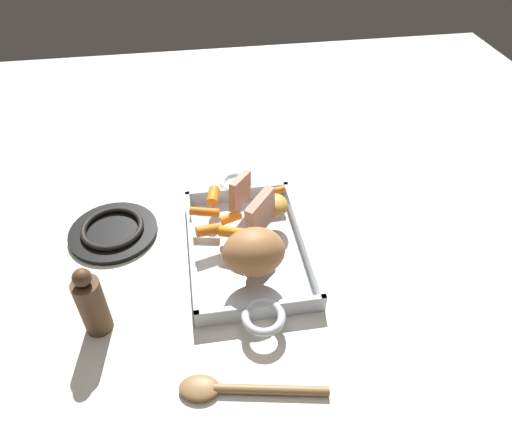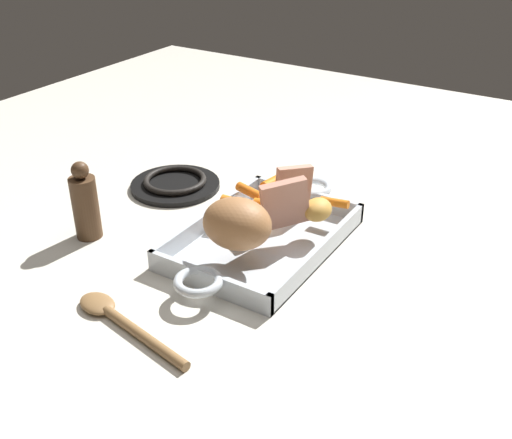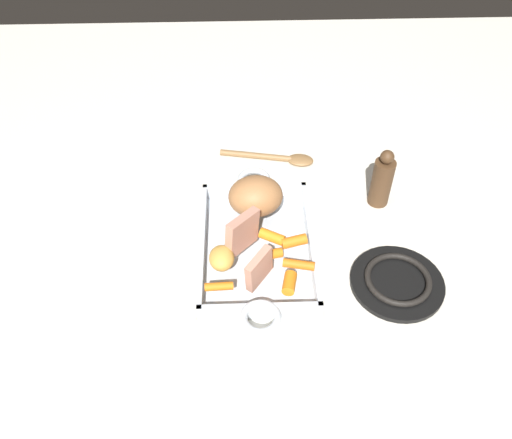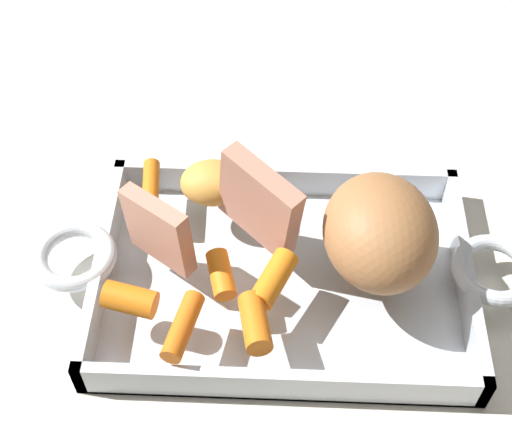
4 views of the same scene
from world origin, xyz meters
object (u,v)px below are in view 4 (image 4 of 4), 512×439
baby_carrot_southeast (130,300)px  roasting_dish (282,275)px  baby_carrot_short (151,185)px  baby_carrot_long (221,275)px  pork_roast (380,235)px  potato_golden_small (212,183)px  baby_carrot_northeast (183,326)px  roast_slice_outer (259,202)px  baby_carrot_center_right (255,323)px  baby_carrot_northwest (274,279)px  roast_slice_thick (159,229)px

baby_carrot_southeast → roasting_dish: bearing=-156.0°
baby_carrot_short → baby_carrot_long: 0.12m
pork_roast → baby_carrot_short: size_ratio=2.16×
baby_carrot_long → potato_golden_small: size_ratio=0.72×
baby_carrot_northeast → baby_carrot_short: bearing=-73.1°
roasting_dish → potato_golden_small: (0.07, -0.07, 0.04)m
roast_slice_outer → baby_carrot_southeast: bearing=39.6°
baby_carrot_northeast → baby_carrot_center_right: 0.06m
pork_roast → baby_carrot_northwest: pork_roast is taller
pork_roast → baby_carrot_long: 0.13m
roast_slice_outer → baby_carrot_long: roast_slice_outer is taller
roasting_dish → pork_roast: 0.10m
roast_slice_thick → roast_slice_outer: bearing=-161.9°
roast_slice_thick → baby_carrot_short: roast_slice_thick is taller
pork_roast → baby_carrot_center_right: bearing=34.6°
baby_carrot_short → baby_carrot_long: (-0.07, 0.10, 0.00)m
roasting_dish → baby_carrot_center_right: baby_carrot_center_right is taller
roast_slice_thick → baby_carrot_long: (-0.05, 0.03, -0.02)m
baby_carrot_center_right → baby_carrot_northeast: bearing=4.1°
potato_golden_small → baby_carrot_short: bearing=-4.9°
baby_carrot_short → baby_carrot_southeast: (-0.00, 0.13, 0.00)m
pork_roast → baby_carrot_northeast: pork_roast is taller
baby_carrot_long → potato_golden_small: potato_golden_small is taller
pork_roast → baby_carrot_center_right: size_ratio=2.27×
baby_carrot_southeast → baby_carrot_northwest: bearing=-167.5°
baby_carrot_center_right → potato_golden_small: potato_golden_small is taller
roast_slice_outer → baby_carrot_center_right: size_ratio=1.59×
roast_slice_outer → baby_carrot_short: roast_slice_outer is taller
pork_roast → roasting_dish: bearing=-2.5°
pork_roast → roast_slice_outer: 0.10m
baby_carrot_northwest → potato_golden_small: (0.06, -0.10, 0.01)m
pork_roast → baby_carrot_northwest: (0.09, 0.03, -0.03)m
roasting_dish → baby_carrot_center_right: 0.08m
baby_carrot_short → baby_carrot_northeast: size_ratio=0.87×
roast_slice_outer → potato_golden_small: (0.04, -0.04, -0.02)m
baby_carrot_center_right → potato_golden_small: (0.04, -0.14, 0.01)m
roasting_dish → baby_carrot_center_right: bearing=73.4°
roasting_dish → pork_roast: size_ratio=3.93×
roasting_dish → potato_golden_small: size_ratio=7.60×
baby_carrot_southeast → potato_golden_small: potato_golden_small is taller
baby_carrot_long → baby_carrot_northeast: bearing=61.9°
baby_carrot_northwest → baby_carrot_center_right: (0.01, 0.04, 0.00)m
roast_slice_outer → baby_carrot_northwest: roast_slice_outer is taller
baby_carrot_northeast → potato_golden_small: potato_golden_small is taller
potato_golden_small → baby_carrot_northwest: bearing=120.8°
roast_slice_outer → baby_carrot_center_right: 0.10m
roast_slice_thick → baby_carrot_southeast: bearing=72.0°
roast_slice_outer → baby_carrot_long: (0.03, 0.05, -0.03)m
pork_roast → baby_carrot_center_right: (0.10, 0.07, -0.03)m
baby_carrot_southeast → baby_carrot_long: (-0.07, -0.03, -0.00)m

